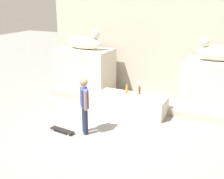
{
  "coord_description": "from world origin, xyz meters",
  "views": [
    {
      "loc": [
        3.4,
        -6.74,
        3.86
      ],
      "look_at": [
        -0.26,
        0.95,
        1.1
      ],
      "focal_mm": 46.55,
      "sensor_mm": 36.0,
      "label": 1
    }
  ],
  "objects_px": {
    "bottle_brown": "(139,90)",
    "bottle_orange": "(127,89)",
    "statue_reclining_left": "(85,42)",
    "skateboard": "(62,130)",
    "skater": "(84,103)",
    "statue_reclining_right": "(220,52)"
  },
  "relations": [
    {
      "from": "skater",
      "to": "statue_reclining_left",
      "type": "bearing_deg",
      "value": 170.79
    },
    {
      "from": "skater",
      "to": "skateboard",
      "type": "distance_m",
      "value": 1.1
    },
    {
      "from": "statue_reclining_left",
      "to": "bottle_brown",
      "type": "xyz_separation_m",
      "value": [
        2.73,
        -1.03,
        -1.33
      ]
    },
    {
      "from": "skater",
      "to": "bottle_brown",
      "type": "relative_size",
      "value": 5.11
    },
    {
      "from": "statue_reclining_right",
      "to": "bottle_brown",
      "type": "distance_m",
      "value": 2.9
    },
    {
      "from": "statue_reclining_right",
      "to": "bottle_brown",
      "type": "xyz_separation_m",
      "value": [
        -2.37,
        -1.02,
        -1.33
      ]
    },
    {
      "from": "bottle_brown",
      "to": "bottle_orange",
      "type": "xyz_separation_m",
      "value": [
        -0.43,
        -0.11,
        -0.0
      ]
    },
    {
      "from": "skateboard",
      "to": "bottle_brown",
      "type": "height_order",
      "value": "bottle_brown"
    },
    {
      "from": "statue_reclining_right",
      "to": "skateboard",
      "type": "bearing_deg",
      "value": 28.67
    },
    {
      "from": "statue_reclining_left",
      "to": "bottle_brown",
      "type": "bearing_deg",
      "value": -17.45
    },
    {
      "from": "statue_reclining_left",
      "to": "bottle_orange",
      "type": "height_order",
      "value": "statue_reclining_left"
    },
    {
      "from": "statue_reclining_left",
      "to": "skateboard",
      "type": "bearing_deg",
      "value": -67.37
    },
    {
      "from": "bottle_brown",
      "to": "bottle_orange",
      "type": "height_order",
      "value": "same"
    },
    {
      "from": "statue_reclining_left",
      "to": "bottle_brown",
      "type": "distance_m",
      "value": 3.21
    },
    {
      "from": "statue_reclining_right",
      "to": "skater",
      "type": "distance_m",
      "value": 4.74
    },
    {
      "from": "skater",
      "to": "bottle_brown",
      "type": "height_order",
      "value": "skater"
    },
    {
      "from": "skateboard",
      "to": "bottle_brown",
      "type": "distance_m",
      "value": 3.02
    },
    {
      "from": "statue_reclining_right",
      "to": "bottle_orange",
      "type": "height_order",
      "value": "statue_reclining_right"
    },
    {
      "from": "statue_reclining_left",
      "to": "skater",
      "type": "bearing_deg",
      "value": -56.97
    },
    {
      "from": "statue_reclining_right",
      "to": "statue_reclining_left",
      "type": "bearing_deg",
      "value": -14.29
    },
    {
      "from": "skateboard",
      "to": "bottle_orange",
      "type": "distance_m",
      "value": 2.74
    },
    {
      "from": "skater",
      "to": "skateboard",
      "type": "xyz_separation_m",
      "value": [
        -0.63,
        -0.27,
        -0.86
      ]
    }
  ]
}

